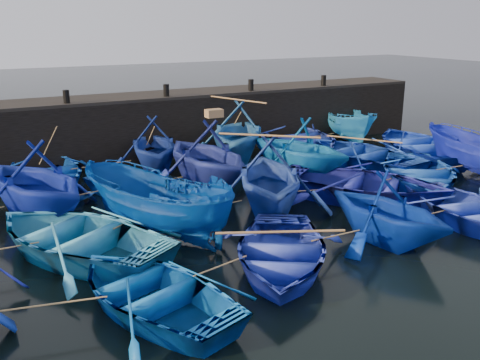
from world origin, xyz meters
name	(u,v)px	position (x,y,z in m)	size (l,w,h in m)	color
ground	(295,234)	(0.00, 0.00, 0.00)	(120.00, 120.00, 0.00)	black
quay_wall	(160,126)	(0.00, 10.50, 1.25)	(26.00, 2.50, 2.50)	black
quay_top	(159,95)	(0.00, 10.50, 2.56)	(26.00, 2.50, 0.12)	black
bollard_1	(66,97)	(-4.00, 9.60, 2.87)	(0.24, 0.24, 0.50)	black
bollard_2	(166,90)	(0.00, 9.60, 2.87)	(0.24, 0.24, 0.50)	black
bollard_3	(251,85)	(4.00, 9.60, 2.87)	(0.24, 0.24, 0.50)	black
bollard_4	(324,80)	(8.00, 9.60, 2.87)	(0.24, 0.24, 0.50)	black
boat_1	(45,173)	(-5.32, 7.67, 0.54)	(3.73, 5.21, 1.08)	#0A3DA4
boat_2	(153,144)	(-1.27, 7.84, 1.08)	(3.54, 4.11, 2.16)	navy
boat_3	(238,131)	(2.32, 7.70, 1.27)	(4.15, 4.82, 2.54)	#1F5CA2
boat_4	(298,137)	(5.62, 8.16, 0.60)	(4.12, 5.76, 1.19)	navy
boat_5	(349,125)	(8.64, 8.28, 0.87)	(1.70, 4.52, 1.75)	blue
boat_7	(35,180)	(-6.02, 4.50, 1.22)	(4.01, 4.65, 2.45)	navy
boat_8	(144,186)	(-2.68, 4.82, 0.45)	(3.13, 4.37, 0.91)	blue
boat_9	(207,154)	(-0.39, 4.89, 1.24)	(4.07, 4.72, 2.49)	navy
boat_10	(299,147)	(3.19, 4.57, 1.15)	(3.77, 4.38, 2.30)	#0A60B2
boat_11	(363,153)	(6.30, 4.59, 0.55)	(3.78, 5.28, 1.10)	#103599
boat_12	(419,145)	(9.30, 4.52, 0.59)	(4.10, 5.73, 1.19)	blue
boat_14	(77,235)	(-5.55, 1.35, 0.55)	(3.80, 5.32, 1.10)	#287DC6
boat_15	(156,205)	(-3.42, 1.57, 0.93)	(1.81, 4.80, 1.86)	navy
boat_16	(268,176)	(0.19, 1.77, 1.19)	(3.89, 4.51, 2.37)	#20409C
boat_17	(363,184)	(3.50, 1.32, 0.57)	(3.95, 5.52, 1.15)	navy
boat_18	(418,174)	(6.07, 1.45, 0.53)	(3.68, 5.14, 1.07)	#0F40AC
boat_19	(480,154)	(9.13, 1.40, 0.88)	(1.72, 4.55, 1.76)	#111FA5
boat_21	(152,291)	(-4.80, -2.02, 0.45)	(3.10, 4.33, 0.90)	#05499C
boat_22	(280,252)	(-1.57, -1.68, 0.47)	(3.21, 4.49, 0.93)	#2031A7
boat_23	(388,209)	(1.69, -1.68, 0.97)	(3.19, 3.70, 1.95)	#032591
boat_24	(467,208)	(4.77, -1.68, 0.46)	(3.17, 4.43, 0.92)	blue
wooden_crate	(214,113)	(-0.09, 4.89, 2.62)	(0.56, 0.36, 0.27)	olive
mooring_ropes	(211,162)	(-0.11, 5.09, 0.88)	(18.20, 11.56, 2.10)	tan
loose_oars	(290,142)	(1.81, 3.10, 1.76)	(10.13, 11.46, 1.67)	#99724C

